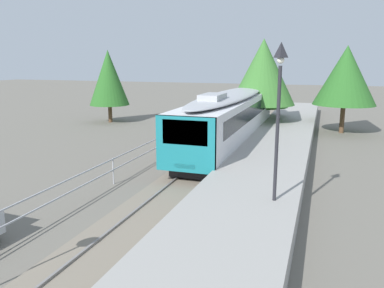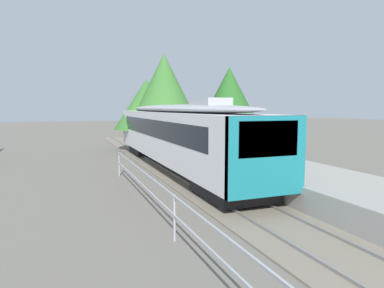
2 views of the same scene
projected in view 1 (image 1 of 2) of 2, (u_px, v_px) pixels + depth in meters
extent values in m
plane|color=#6B665B|center=(130.00, 179.00, 19.04)|extent=(160.00, 160.00, 0.00)
cube|color=slate|center=(187.00, 184.00, 18.10)|extent=(3.20, 60.00, 0.06)
cube|color=slate|center=(173.00, 181.00, 18.31)|extent=(0.08, 60.00, 0.08)
cube|color=slate|center=(202.00, 184.00, 17.86)|extent=(0.08, 60.00, 0.08)
cube|color=silver|center=(231.00, 117.00, 25.74)|extent=(2.80, 18.02, 2.55)
cube|color=#19757F|center=(186.00, 144.00, 17.50)|extent=(2.80, 0.24, 2.55)
cube|color=black|center=(185.00, 132.00, 17.30)|extent=(2.13, 0.08, 1.12)
cube|color=black|center=(231.00, 111.00, 25.66)|extent=(2.82, 15.13, 0.92)
ellipsoid|color=#A8AAAF|center=(231.00, 95.00, 25.44)|extent=(2.69, 17.30, 0.44)
cube|color=#A8AAAF|center=(213.00, 97.00, 21.21)|extent=(1.10, 2.20, 0.36)
cube|color=#EAE5C6|center=(185.00, 166.00, 17.64)|extent=(1.00, 0.10, 0.20)
cube|color=black|center=(201.00, 165.00, 19.95)|extent=(2.24, 3.20, 0.55)
cube|color=black|center=(249.00, 125.00, 32.19)|extent=(2.24, 3.20, 0.55)
cube|color=#999691|center=(257.00, 182.00, 16.99)|extent=(3.90, 60.00, 0.90)
cylinder|color=#232328|center=(277.00, 135.00, 13.06)|extent=(0.12, 0.12, 4.60)
pyramid|color=#232328|center=(281.00, 50.00, 12.47)|extent=(0.34, 0.34, 0.50)
sphere|color=silver|center=(281.00, 60.00, 12.54)|extent=(0.24, 0.24, 0.24)
cylinder|color=#9EA0A5|center=(113.00, 171.00, 18.08)|extent=(0.06, 0.06, 1.25)
cylinder|color=#9EA0A5|center=(180.00, 136.00, 26.41)|extent=(0.06, 0.06, 1.25)
cylinder|color=brown|center=(261.00, 118.00, 31.19)|extent=(0.36, 0.36, 2.24)
cone|color=#38702D|center=(263.00, 72.00, 30.42)|extent=(5.11, 5.11, 5.08)
cylinder|color=brown|center=(110.00, 114.00, 36.27)|extent=(0.36, 0.36, 1.62)
cone|color=#286023|center=(109.00, 78.00, 35.58)|extent=(3.64, 3.64, 4.98)
cylinder|color=brown|center=(257.00, 117.00, 33.85)|extent=(0.36, 0.36, 1.76)
cone|color=#38702D|center=(259.00, 84.00, 33.26)|extent=(5.14, 5.14, 3.91)
cylinder|color=brown|center=(342.00, 119.00, 30.81)|extent=(0.36, 0.36, 2.25)
cone|color=#286023|center=(346.00, 75.00, 30.09)|extent=(4.78, 4.78, 4.56)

